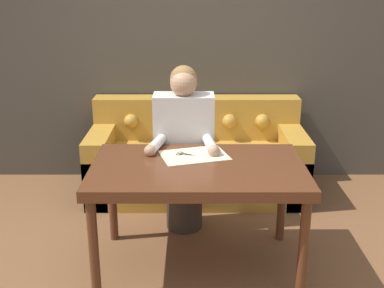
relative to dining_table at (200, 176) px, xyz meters
The scene contains 7 objects.
ground_plane 0.67m from the dining_table, 84.70° to the right, with size 16.00×16.00×0.00m, color brown.
wall_back 1.76m from the dining_table, 89.57° to the left, with size 8.00×0.06×2.60m.
dining_table is the anchor object (origin of this frame).
couch 1.28m from the dining_table, 89.78° to the left, with size 1.89×0.82×0.83m.
person 0.55m from the dining_table, 100.39° to the left, with size 0.51×0.56×1.28m.
pattern_paper_main 0.19m from the dining_table, 97.57° to the left, with size 0.50×0.41×0.00m.
scissors 0.21m from the dining_table, 110.00° to the left, with size 0.25×0.14×0.01m.
Camera 1 is at (-0.05, -2.72, 1.85)m, focal length 45.00 mm.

